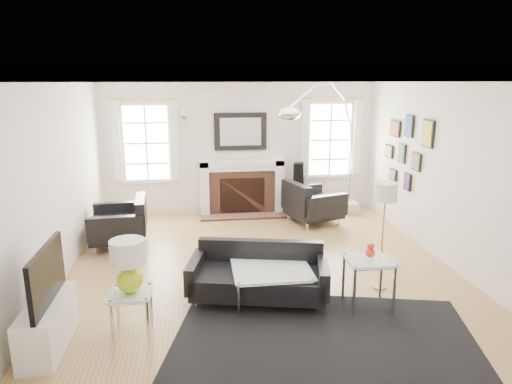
{
  "coord_description": "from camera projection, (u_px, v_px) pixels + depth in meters",
  "views": [
    {
      "loc": [
        -0.88,
        -6.12,
        2.72
      ],
      "look_at": [
        -0.04,
        0.3,
        1.07
      ],
      "focal_mm": 32.0,
      "sensor_mm": 36.0,
      "label": 1
    }
  ],
  "objects": [
    {
      "name": "floor",
      "position": [
        261.0,
        268.0,
        6.66
      ],
      "size": [
        6.0,
        6.0,
        0.0
      ],
      "primitive_type": "plane",
      "color": "#9D7341",
      "rests_on": "ground"
    },
    {
      "name": "back_wall",
      "position": [
        240.0,
        144.0,
        9.2
      ],
      "size": [
        5.5,
        0.04,
        2.8
      ],
      "primitive_type": "cube",
      "color": "silver",
      "rests_on": "floor"
    },
    {
      "name": "front_wall",
      "position": [
        318.0,
        256.0,
        3.44
      ],
      "size": [
        5.5,
        0.04,
        2.8
      ],
      "primitive_type": "cube",
      "color": "silver",
      "rests_on": "floor"
    },
    {
      "name": "left_wall",
      "position": [
        54.0,
        180.0,
        5.97
      ],
      "size": [
        0.04,
        6.0,
        2.8
      ],
      "primitive_type": "cube",
      "color": "silver",
      "rests_on": "floor"
    },
    {
      "name": "right_wall",
      "position": [
        447.0,
        169.0,
        6.67
      ],
      "size": [
        0.04,
        6.0,
        2.8
      ],
      "primitive_type": "cube",
      "color": "silver",
      "rests_on": "floor"
    },
    {
      "name": "ceiling",
      "position": [
        262.0,
        70.0,
        5.98
      ],
      "size": [
        5.5,
        6.0,
        0.02
      ],
      "primitive_type": "cube",
      "color": "white",
      "rests_on": "back_wall"
    },
    {
      "name": "crown_molding",
      "position": [
        262.0,
        75.0,
        5.99
      ],
      "size": [
        5.5,
        6.0,
        0.12
      ],
      "primitive_type": "cube",
      "color": "white",
      "rests_on": "back_wall"
    },
    {
      "name": "fireplace",
      "position": [
        242.0,
        187.0,
        9.21
      ],
      "size": [
        1.7,
        0.69,
        1.11
      ],
      "color": "white",
      "rests_on": "floor"
    },
    {
      "name": "mantel_mirror",
      "position": [
        240.0,
        132.0,
        9.1
      ],
      "size": [
        1.05,
        0.07,
        0.75
      ],
      "color": "black",
      "rests_on": "back_wall"
    },
    {
      "name": "window_left",
      "position": [
        146.0,
        143.0,
        8.9
      ],
      "size": [
        1.24,
        0.15,
        1.62
      ],
      "color": "white",
      "rests_on": "back_wall"
    },
    {
      "name": "window_right",
      "position": [
        330.0,
        140.0,
        9.37
      ],
      "size": [
        1.24,
        0.15,
        1.62
      ],
      "color": "white",
      "rests_on": "back_wall"
    },
    {
      "name": "gallery_wall",
      "position": [
        406.0,
        147.0,
        7.87
      ],
      "size": [
        0.04,
        1.73,
        1.29
      ],
      "color": "black",
      "rests_on": "right_wall"
    },
    {
      "name": "tv_unit",
      "position": [
        47.0,
        318.0,
        4.64
      ],
      "size": [
        0.35,
        1.0,
        1.09
      ],
      "color": "white",
      "rests_on": "floor"
    },
    {
      "name": "area_rug",
      "position": [
        326.0,
        357.0,
        4.54
      ],
      "size": [
        3.7,
        3.31,
        0.01
      ],
      "primitive_type": "cube",
      "rotation": [
        0.0,
        0.0,
        -0.23
      ],
      "color": "black",
      "rests_on": "floor"
    },
    {
      "name": "sofa",
      "position": [
        259.0,
        275.0,
        5.7
      ],
      "size": [
        1.82,
        1.12,
        0.56
      ],
      "color": "black",
      "rests_on": "floor"
    },
    {
      "name": "armchair_left",
      "position": [
        122.0,
        224.0,
        7.48
      ],
      "size": [
        0.94,
        1.03,
        0.66
      ],
      "color": "black",
      "rests_on": "floor"
    },
    {
      "name": "armchair_right",
      "position": [
        310.0,
        204.0,
        8.62
      ],
      "size": [
        1.14,
        1.21,
        0.67
      ],
      "color": "black",
      "rests_on": "floor"
    },
    {
      "name": "coffee_table",
      "position": [
        270.0,
        268.0,
        5.68
      ],
      "size": [
        0.96,
        0.96,
        0.43
      ],
      "color": "silver",
      "rests_on": "floor"
    },
    {
      "name": "side_table_left",
      "position": [
        131.0,
        301.0,
        4.88
      ],
      "size": [
        0.44,
        0.44,
        0.49
      ],
      "color": "silver",
      "rests_on": "floor"
    },
    {
      "name": "nesting_table",
      "position": [
        369.0,
        268.0,
        5.42
      ],
      "size": [
        0.57,
        0.47,
        0.62
      ],
      "color": "silver",
      "rests_on": "floor"
    },
    {
      "name": "gourd_lamp",
      "position": [
        128.0,
        263.0,
        4.77
      ],
      "size": [
        0.37,
        0.37,
        0.59
      ],
      "color": "#BAD11A",
      "rests_on": "side_table_left"
    },
    {
      "name": "orange_vase",
      "position": [
        370.0,
        251.0,
        5.37
      ],
      "size": [
        0.11,
        0.11,
        0.18
      ],
      "color": "red",
      "rests_on": "nesting_table"
    },
    {
      "name": "arc_floor_lamp",
      "position": [
        323.0,
        148.0,
        8.29
      ],
      "size": [
        1.91,
        1.77,
        2.7
      ],
      "color": "silver",
      "rests_on": "floor"
    },
    {
      "name": "stick_floor_lamp",
      "position": [
        385.0,
        197.0,
        5.73
      ],
      "size": [
        0.29,
        0.29,
        1.43
      ],
      "color": "#B58B3E",
      "rests_on": "floor"
    },
    {
      "name": "speaker_tower",
      "position": [
        299.0,
        188.0,
        9.23
      ],
      "size": [
        0.27,
        0.27,
        1.04
      ],
      "primitive_type": "cube",
      "rotation": [
        0.0,
        0.0,
        -0.34
      ],
      "color": "black",
      "rests_on": "floor"
    }
  ]
}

